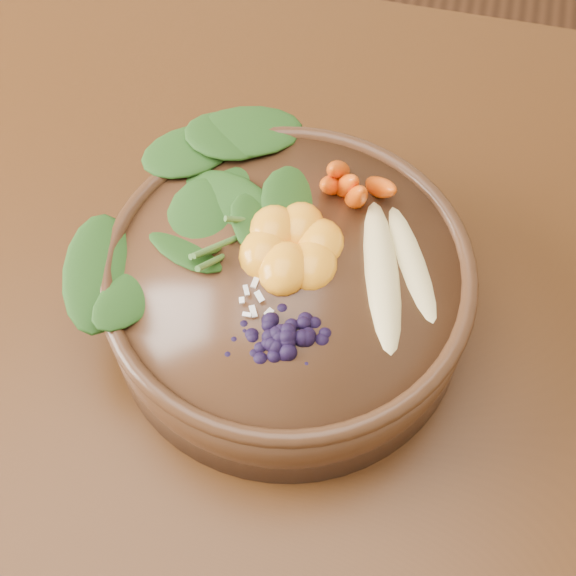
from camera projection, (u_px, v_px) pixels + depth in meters
name	position (u px, v px, depth m)	size (l,w,h in m)	color
ground	(145.00, 475.00, 1.47)	(4.00, 4.00, 0.00)	#381E0F
dining_table	(57.00, 282.00, 0.91)	(1.60, 0.90, 0.75)	#331C0C
stoneware_bowl	(288.00, 294.00, 0.74)	(0.33, 0.33, 0.09)	#492B17
kale_heap	(236.00, 185.00, 0.72)	(0.22, 0.19, 0.05)	#234F16
carrot_cluster	(361.00, 158.00, 0.71)	(0.07, 0.07, 0.09)	#D94A0A
banana_halves	(399.00, 258.00, 0.69)	(0.11, 0.19, 0.03)	#E0CC84
mandarin_cluster	(292.00, 236.00, 0.70)	(0.10, 0.11, 0.04)	orange
blueberry_pile	(287.00, 322.00, 0.65)	(0.15, 0.12, 0.05)	black
coconut_flakes	(289.00, 286.00, 0.69)	(0.11, 0.08, 0.01)	white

